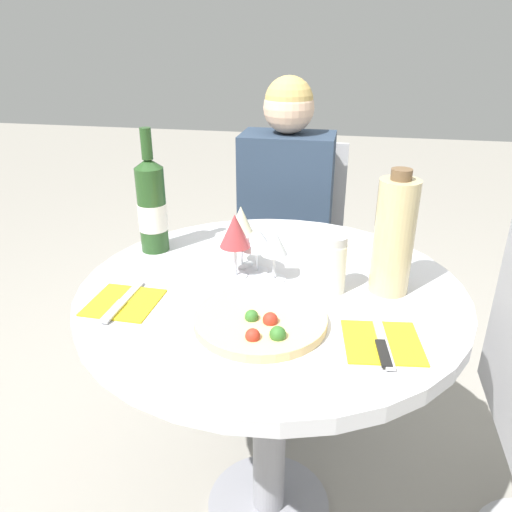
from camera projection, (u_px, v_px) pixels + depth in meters
ground_plane at (268, 507)px, 1.53m from camera, size 12.00×12.00×0.00m
dining_table at (271, 332)px, 1.27m from camera, size 0.93×0.93×0.77m
chair_behind_diner at (287, 263)px, 2.06m from camera, size 0.43×0.43×0.93m
seated_diner at (282, 261)px, 1.89m from camera, size 0.34×0.44×1.20m
pizza_large at (261, 320)px, 1.04m from camera, size 0.28×0.28×0.04m
wine_bottle at (152, 206)px, 1.35m from camera, size 0.08×0.08×0.34m
tall_carafe at (394, 236)px, 1.13m from camera, size 0.09×0.09×0.29m
sugar_shaker at (333, 264)px, 1.16m from camera, size 0.06×0.06×0.14m
wine_glass_center at (257, 238)px, 1.24m from camera, size 0.08×0.08×0.12m
wine_glass_front_left at (235, 232)px, 1.21m from camera, size 0.08×0.08×0.16m
wine_glass_back_left at (241, 222)px, 1.27m from camera, size 0.07×0.07×0.16m
wine_glass_front_right at (273, 243)px, 1.20m from camera, size 0.07×0.07×0.13m
place_setting_left at (123, 303)px, 1.13m from camera, size 0.15×0.19×0.01m
place_setting_right at (382, 343)px, 0.98m from camera, size 0.17×0.19×0.01m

